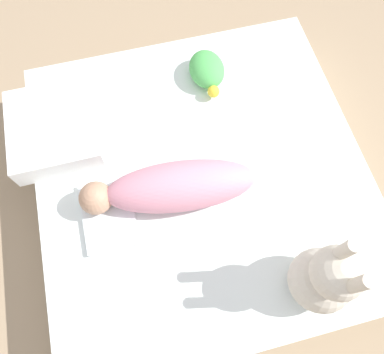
{
  "coord_description": "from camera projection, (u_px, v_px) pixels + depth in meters",
  "views": [
    {
      "loc": [
        0.47,
        -0.15,
        1.34
      ],
      "look_at": [
        0.03,
        -0.04,
        0.26
      ],
      "focal_mm": 35.0,
      "sensor_mm": 36.0,
      "label": 1
    }
  ],
  "objects": [
    {
      "name": "ground_plane",
      "position": [
        201.0,
        193.0,
        1.43
      ],
      "size": [
        12.0,
        12.0,
        0.0
      ],
      "primitive_type": "plane",
      "color": "#9E8466"
    },
    {
      "name": "bed_mattress",
      "position": [
        201.0,
        183.0,
        1.33
      ],
      "size": [
        1.13,
        1.08,
        0.21
      ],
      "color": "white",
      "rests_on": "ground_plane"
    },
    {
      "name": "burp_cloth",
      "position": [
        109.0,
        214.0,
        1.17
      ],
      "size": [
        0.23,
        0.16,
        0.02
      ],
      "color": "white",
      "rests_on": "bed_mattress"
    },
    {
      "name": "swaddled_baby",
      "position": [
        173.0,
        187.0,
        1.14
      ],
      "size": [
        0.21,
        0.55,
        0.15
      ],
      "rotation": [
        0.0,
        0.0,
        4.6
      ],
      "color": "pink",
      "rests_on": "bed_mattress"
    },
    {
      "name": "pillow",
      "position": [
        54.0,
        129.0,
        1.25
      ],
      "size": [
        0.32,
        0.29,
        0.09
      ],
      "color": "white",
      "rests_on": "bed_mattress"
    },
    {
      "name": "bunny_plush",
      "position": [
        326.0,
        278.0,
        0.98
      ],
      "size": [
        0.18,
        0.18,
        0.36
      ],
      "color": "beige",
      "rests_on": "bed_mattress"
    },
    {
      "name": "turtle_plush",
      "position": [
        207.0,
        70.0,
        1.35
      ],
      "size": [
        0.2,
        0.13,
        0.09
      ],
      "color": "#51B756",
      "rests_on": "bed_mattress"
    }
  ]
}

